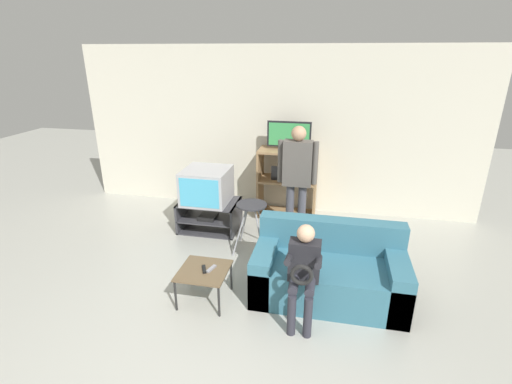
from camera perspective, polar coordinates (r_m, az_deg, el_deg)
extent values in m
cube|color=silver|center=(6.00, 2.83, 9.36)|extent=(6.40, 0.06, 2.60)
cube|color=#38383D|center=(5.63, -7.03, -5.51)|extent=(0.85, 0.60, 0.02)
cube|color=#38383D|center=(5.55, -7.11, -3.77)|extent=(0.82, 0.60, 0.02)
cube|color=#38383D|center=(5.45, -7.22, -1.55)|extent=(0.85, 0.60, 0.02)
cube|color=#38383D|center=(5.68, -11.05, -3.17)|extent=(0.03, 0.60, 0.44)
cube|color=#38383D|center=(5.43, -3.01, -3.95)|extent=(0.03, 0.60, 0.44)
cube|color=black|center=(5.47, -7.38, -3.76)|extent=(0.24, 0.28, 0.05)
cube|color=#B2B2B7|center=(5.38, -7.58, 1.00)|extent=(0.64, 0.65, 0.49)
cube|color=#4CB7E0|center=(5.09, -8.77, -0.22)|extent=(0.56, 0.01, 0.41)
cube|color=#9E7A51|center=(5.94, 0.63, 1.65)|extent=(0.03, 0.48, 1.08)
cube|color=#9E7A51|center=(5.84, 9.11, 1.05)|extent=(0.03, 0.48, 1.08)
cube|color=#9E7A51|center=(6.07, 4.69, -3.32)|extent=(0.84, 0.48, 0.03)
cube|color=#9E7A51|center=(5.85, 4.85, 1.86)|extent=(0.84, 0.48, 0.03)
cube|color=#9E7A51|center=(5.72, 4.99, 6.32)|extent=(0.84, 0.48, 0.03)
cube|color=black|center=(5.77, 3.23, 2.92)|extent=(0.18, 0.04, 0.22)
cube|color=black|center=(5.73, 5.04, 6.73)|extent=(0.23, 0.20, 0.04)
cube|color=black|center=(5.68, 5.11, 8.84)|extent=(0.66, 0.04, 0.39)
cube|color=#3FA559|center=(5.66, 5.08, 8.80)|extent=(0.61, 0.01, 0.34)
cylinder|color=#99999E|center=(4.80, -2.51, -6.06)|extent=(0.18, 0.18, 0.65)
cylinder|color=#99999E|center=(4.75, 0.51, -6.35)|extent=(0.18, 0.18, 0.65)
cylinder|color=#99999E|center=(5.03, -1.79, -4.76)|extent=(0.18, 0.18, 0.65)
cylinder|color=#99999E|center=(4.98, 1.10, -5.02)|extent=(0.18, 0.18, 0.65)
cylinder|color=#333338|center=(4.75, -0.69, -1.97)|extent=(0.39, 0.39, 0.02)
cube|color=brown|center=(3.97, -8.05, -11.88)|extent=(0.51, 0.51, 0.02)
cylinder|color=black|center=(3.98, -12.27, -15.33)|extent=(0.02, 0.02, 0.35)
cylinder|color=black|center=(3.84, -5.73, -16.43)|extent=(0.02, 0.02, 0.35)
cylinder|color=black|center=(4.32, -9.82, -11.91)|extent=(0.02, 0.02, 0.35)
cylinder|color=black|center=(4.19, -3.84, -12.75)|extent=(0.02, 0.02, 0.35)
cube|color=black|center=(3.96, -7.99, -11.67)|extent=(0.09, 0.15, 0.02)
cube|color=gray|center=(3.96, -6.91, -11.64)|extent=(0.08, 0.15, 0.02)
cube|color=teal|center=(4.13, 11.02, -13.09)|extent=(1.58, 0.81, 0.42)
cube|color=teal|center=(4.20, 11.49, -6.36)|extent=(1.58, 0.20, 0.36)
cube|color=teal|center=(4.15, 1.48, -11.55)|extent=(0.22, 0.81, 0.54)
cube|color=teal|center=(4.17, 20.67, -12.89)|extent=(0.22, 0.81, 0.54)
cylinder|color=#4C4C56|center=(5.19, 5.20, -3.00)|extent=(0.11, 0.11, 0.80)
cylinder|color=#4C4C56|center=(5.17, 7.02, -3.14)|extent=(0.11, 0.11, 0.80)
cube|color=#5B5651|center=(4.94, 6.42, 4.41)|extent=(0.38, 0.20, 0.60)
cylinder|color=#5B5651|center=(4.96, 3.80, 4.75)|extent=(0.08, 0.08, 0.57)
cylinder|color=#5B5651|center=(4.92, 9.07, 4.40)|extent=(0.08, 0.08, 0.57)
sphere|color=tan|center=(4.84, 6.61, 8.94)|extent=(0.19, 0.19, 0.19)
cylinder|color=#2D2D38|center=(3.62, 5.47, -18.33)|extent=(0.08, 0.08, 0.42)
cylinder|color=#2D2D38|center=(3.61, 7.97, -18.55)|extent=(0.08, 0.08, 0.42)
cylinder|color=#2D2D38|center=(3.59, 5.91, -13.66)|extent=(0.09, 0.30, 0.09)
cylinder|color=#2D2D38|center=(3.58, 8.36, -13.87)|extent=(0.09, 0.30, 0.09)
cube|color=#232328|center=(3.62, 7.46, -10.38)|extent=(0.30, 0.17, 0.40)
cylinder|color=#232328|center=(3.48, 5.10, -10.12)|extent=(0.06, 0.31, 0.14)
cylinder|color=#232328|center=(3.47, 9.60, -10.49)|extent=(0.06, 0.31, 0.14)
sphere|color=#DBAD89|center=(3.48, 7.68, -6.33)|extent=(0.17, 0.17, 0.17)
torus|color=black|center=(3.37, 7.06, -12.56)|extent=(0.21, 0.04, 0.21)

